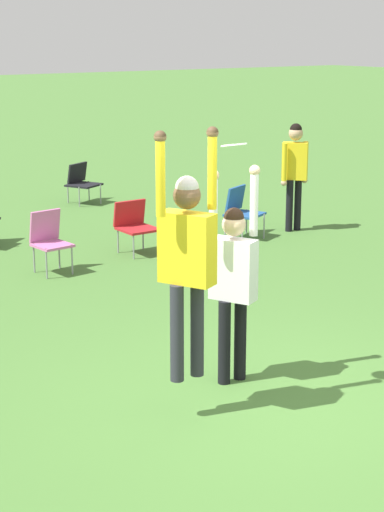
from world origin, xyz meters
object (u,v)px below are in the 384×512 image
Objects in this scene: person_jumping at (187,249)px; person_spectator_near at (295,166)px; camping_chair_0 at (49,237)px; camping_chair_1 at (81,180)px; camping_chair_3 at (135,223)px; camping_chair_5 at (241,208)px; frisbee at (234,145)px; person_defending at (233,271)px.

person_spectator_near is (5.71, 4.93, -0.41)m from person_jumping.
person_jumping is at bearing 72.09° from camping_chair_0.
camping_chair_1 is 4.70m from person_spectator_near.
camping_chair_0 is at bearing 8.97° from camping_chair_3.
camping_chair_1 is at bearing -103.12° from camping_chair_5.
camping_chair_5 is at bearing 176.95° from camping_chair_3.
person_jumping is 1.19× the size of person_spectator_near.
frisbee is at bearing -111.39° from person_jumping.
camping_chair_0 is 1.10× the size of camping_chair_3.
camping_chair_1 is (3.41, 9.20, -1.92)m from frisbee.
frisbee is 10.00m from camping_chair_1.
camping_chair_0 is (0.32, 4.60, -0.60)m from person_defending.
camping_chair_1 is at bearing -106.98° from camping_chair_3.
camping_chair_5 is (4.17, 5.07, -1.89)m from frisbee.
person_spectator_near is (4.59, -0.04, 0.61)m from camping_chair_0.
person_defending is 9.19× the size of frisbee.
camping_chair_1 is 4.21m from camping_chair_3.
camping_chair_5 reaches higher than camping_chair_1.
person_defending is at bearing -90.00° from person_jumping.
frisbee reaches higher than camping_chair_5.
person_spectator_near is at bearing -74.28° from person_jumping.
person_jumping is at bearing -176.26° from frisbee.
person_defending is 5.24m from camping_chair_3.
person_defending is 6.70m from person_spectator_near.
camping_chair_0 is 1.06× the size of camping_chair_5.
person_defending is 2.39× the size of camping_chair_0.
person_jumping reaches higher than frisbee.
camping_chair_3 is at bearing 47.32° from camping_chair_1.
camping_chair_0 is 5.11m from camping_chair_1.
camping_chair_3 is (2.17, 5.18, -1.90)m from frisbee.
person_jumping is 2.48× the size of camping_chair_0.
person_jumping is 1.04× the size of person_defending.
person_spectator_near is (5.19, 4.90, -1.25)m from frisbee.
person_jumping is at bearing -90.96° from person_spectator_near.
frisbee is 0.29× the size of camping_chair_1.
person_jumping is 10.09m from camping_chair_1.
camping_chair_0 is at bearing -37.81° from person_jumping.
person_jumping reaches higher than camping_chair_0.
person_jumping is 7.01m from camping_chair_5.
person_defending is 9.42m from camping_chair_1.
frisbee reaches higher than camping_chair_1.
person_jumping is 0.97m from person_defending.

